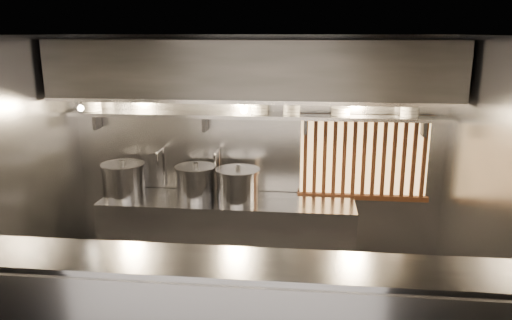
% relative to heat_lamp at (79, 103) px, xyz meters
% --- Properties ---
extents(ceiling, '(4.50, 4.50, 0.00)m').
position_rel_heat_lamp_xyz_m(ceiling, '(1.90, -0.85, 0.73)').
color(ceiling, black).
rests_on(ceiling, wall_back).
extents(wall_back, '(4.50, 0.00, 4.50)m').
position_rel_heat_lamp_xyz_m(wall_back, '(1.90, 0.65, -0.67)').
color(wall_back, gray).
rests_on(wall_back, floor).
extents(wall_left, '(0.00, 3.00, 3.00)m').
position_rel_heat_lamp_xyz_m(wall_left, '(-0.35, -0.85, -0.67)').
color(wall_left, gray).
rests_on(wall_left, floor).
extents(wall_right, '(0.00, 3.00, 3.00)m').
position_rel_heat_lamp_xyz_m(wall_right, '(4.15, -0.85, -0.67)').
color(wall_right, gray).
rests_on(wall_right, floor).
extents(cooking_bench, '(3.00, 0.70, 0.90)m').
position_rel_heat_lamp_xyz_m(cooking_bench, '(1.60, 0.28, -1.62)').
color(cooking_bench, '#97979C').
rests_on(cooking_bench, floor).
extents(bowl_shelf, '(4.40, 0.34, 0.04)m').
position_rel_heat_lamp_xyz_m(bowl_shelf, '(1.90, 0.47, -0.19)').
color(bowl_shelf, '#97979C').
rests_on(bowl_shelf, wall_back).
extents(exhaust_hood, '(4.40, 0.81, 0.65)m').
position_rel_heat_lamp_xyz_m(exhaust_hood, '(1.90, 0.25, 0.36)').
color(exhaust_hood, '#2D2D30').
rests_on(exhaust_hood, ceiling).
extents(wood_screen, '(1.56, 0.09, 1.04)m').
position_rel_heat_lamp_xyz_m(wood_screen, '(3.20, 0.60, -0.69)').
color(wood_screen, '#FFC572').
rests_on(wood_screen, wall_back).
extents(faucet_left, '(0.04, 0.30, 0.50)m').
position_rel_heat_lamp_xyz_m(faucet_left, '(0.75, 0.52, -0.76)').
color(faucet_left, silver).
rests_on(faucet_left, wall_back).
extents(faucet_right, '(0.04, 0.30, 0.50)m').
position_rel_heat_lamp_xyz_m(faucet_right, '(1.45, 0.52, -0.76)').
color(faucet_right, silver).
rests_on(faucet_right, wall_back).
extents(heat_lamp, '(0.25, 0.35, 0.20)m').
position_rel_heat_lamp_xyz_m(heat_lamp, '(0.00, 0.00, 0.00)').
color(heat_lamp, '#97979C').
rests_on(heat_lamp, exhaust_hood).
extents(pendant_bulb, '(0.09, 0.09, 0.19)m').
position_rel_heat_lamp_xyz_m(pendant_bulb, '(1.80, 0.35, -0.11)').
color(pendant_bulb, '#2D2D30').
rests_on(pendant_bulb, exhaust_hood).
extents(stock_pot_left, '(0.59, 0.59, 0.45)m').
position_rel_heat_lamp_xyz_m(stock_pot_left, '(0.34, 0.28, -0.96)').
color(stock_pot_left, '#97979C').
rests_on(stock_pot_left, cooking_bench).
extents(stock_pot_mid, '(0.62, 0.62, 0.43)m').
position_rel_heat_lamp_xyz_m(stock_pot_mid, '(1.73, 0.26, -0.97)').
color(stock_pot_mid, '#97979C').
rests_on(stock_pot_mid, cooking_bench).
extents(stock_pot_right, '(0.62, 0.62, 0.43)m').
position_rel_heat_lamp_xyz_m(stock_pot_right, '(1.22, 0.33, -0.97)').
color(stock_pot_right, '#97979C').
rests_on(stock_pot_right, cooking_bench).
extents(bowl_stack_0, '(0.23, 0.23, 0.17)m').
position_rel_heat_lamp_xyz_m(bowl_stack_0, '(-0.07, 0.47, -0.08)').
color(bowl_stack_0, silver).
rests_on(bowl_stack_0, bowl_shelf).
extents(bowl_stack_1, '(0.21, 0.21, 0.17)m').
position_rel_heat_lamp_xyz_m(bowl_stack_1, '(1.96, 0.47, -0.08)').
color(bowl_stack_1, silver).
rests_on(bowl_stack_1, bowl_shelf).
extents(bowl_stack_2, '(0.21, 0.21, 0.13)m').
position_rel_heat_lamp_xyz_m(bowl_stack_2, '(2.34, 0.47, -0.10)').
color(bowl_stack_2, silver).
rests_on(bowl_stack_2, bowl_shelf).
extents(bowl_stack_3, '(0.23, 0.23, 0.09)m').
position_rel_heat_lamp_xyz_m(bowl_stack_3, '(2.90, 0.47, -0.12)').
color(bowl_stack_3, silver).
rests_on(bowl_stack_3, bowl_shelf).
extents(bowl_stack_4, '(0.21, 0.21, 0.13)m').
position_rel_heat_lamp_xyz_m(bowl_stack_4, '(3.66, 0.47, -0.10)').
color(bowl_stack_4, silver).
rests_on(bowl_stack_4, bowl_shelf).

